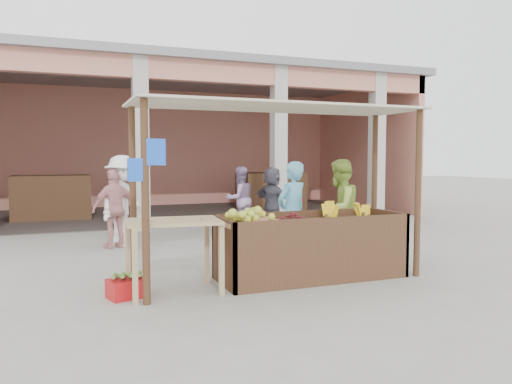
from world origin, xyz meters
name	(u,v)px	position (x,y,z in m)	size (l,w,h in m)	color
ground	(278,281)	(0.00, 0.00, 0.00)	(60.00, 60.00, 0.00)	gray
market_building	(160,124)	(0.05, 8.93, 2.70)	(14.40, 6.40, 4.20)	tan
fruit_stall	(311,250)	(0.50, 0.00, 0.40)	(2.60, 0.95, 0.80)	#4C341E
stall_awning	(276,136)	(-0.01, 0.06, 1.98)	(4.09, 1.35, 2.39)	#4C341E
banana_heap	(346,213)	(1.03, -0.04, 0.89)	(1.04, 0.57, 0.19)	yellow
melon_tray	(250,218)	(-0.42, -0.03, 0.89)	(0.76, 0.66, 0.20)	#AB7C58
berry_heap	(292,217)	(0.21, 0.03, 0.87)	(0.46, 0.38, 0.15)	maroon
side_table	(173,231)	(-1.46, -0.08, 0.77)	(1.20, 0.85, 0.92)	tan
papaya_pile	(173,211)	(-1.46, -0.08, 1.03)	(0.78, 0.45, 0.22)	#47912F
red_crate	(127,288)	(-2.02, -0.08, 0.11)	(0.44, 0.32, 0.23)	#AF1215
plantain_bundle	(127,276)	(-2.02, -0.08, 0.26)	(0.33, 0.23, 0.07)	#55802E
produce_sacks	(288,212)	(2.63, 5.30, 0.29)	(0.77, 0.72, 0.59)	maroon
vendor_blue	(292,210)	(0.61, 0.86, 0.87)	(0.65, 0.48, 1.73)	#5EB7DB
vendor_green	(339,207)	(1.51, 0.94, 0.87)	(0.84, 0.49, 1.74)	#A5C649
motorcycle	(275,221)	(1.04, 2.52, 0.47)	(1.80, 0.62, 0.94)	#AB0809
shopper_a	(123,197)	(-1.66, 3.53, 0.93)	(1.20, 0.60, 1.87)	white
shopper_b	(115,206)	(-1.82, 3.38, 0.79)	(0.93, 0.49, 1.58)	#D48D8C
shopper_d	(273,197)	(1.82, 4.44, 0.77)	(1.43, 0.59, 1.54)	#484753
shopper_f	(240,196)	(1.08, 4.63, 0.81)	(0.79, 0.45, 1.61)	gray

